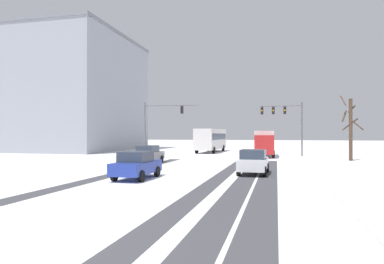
# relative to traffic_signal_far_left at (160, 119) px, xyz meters

# --- Properties ---
(ground_plane) EXTENTS (300.00, 300.00, 0.00)m
(ground_plane) POSITION_rel_traffic_signal_far_left_xyz_m (7.43, -32.44, -4.47)
(ground_plane) COLOR white
(wheel_track_left_lane) EXTENTS (1.06, 28.94, 0.01)m
(wheel_track_left_lane) POSITION_rel_traffic_signal_far_left_xyz_m (11.99, -19.28, -4.46)
(wheel_track_left_lane) COLOR #424247
(wheel_track_left_lane) RESTS_ON ground
(wheel_track_right_lane) EXTENTS (0.98, 28.94, 0.01)m
(wheel_track_right_lane) POSITION_rel_traffic_signal_far_left_xyz_m (10.40, -19.28, -4.46)
(wheel_track_right_lane) COLOR #424247
(wheel_track_right_lane) RESTS_ON ground
(wheel_track_center) EXTENTS (1.12, 28.94, 0.01)m
(wheel_track_center) POSITION_rel_traffic_signal_far_left_xyz_m (13.23, -19.28, -4.46)
(wheel_track_center) COLOR #424247
(wheel_track_center) RESTS_ON ground
(wheel_track_oncoming) EXTENTS (1.10, 28.94, 0.01)m
(wheel_track_oncoming) POSITION_rel_traffic_signal_far_left_xyz_m (3.44, -19.28, -4.46)
(wheel_track_oncoming) COLOR #424247
(wheel_track_oncoming) RESTS_ON ground
(sidewalk_kerb_right) EXTENTS (4.00, 28.94, 0.12)m
(sidewalk_kerb_right) POSITION_rel_traffic_signal_far_left_xyz_m (18.13, -20.60, -4.41)
(sidewalk_kerb_right) COLOR white
(sidewalk_kerb_right) RESTS_ON ground
(traffic_signal_far_left) EXTENTS (6.68, 0.64, 6.50)m
(traffic_signal_far_left) POSITION_rel_traffic_signal_far_left_xyz_m (0.00, 0.00, 0.00)
(traffic_signal_far_left) COLOR #56565B
(traffic_signal_far_left) RESTS_ON ground
(traffic_signal_far_right) EXTENTS (5.07, 0.55, 6.50)m
(traffic_signal_far_right) POSITION_rel_traffic_signal_far_left_xyz_m (14.73, 3.96, 0.29)
(traffic_signal_far_right) COLOR #56565B
(traffic_signal_far_right) RESTS_ON ground
(car_grey_lead) EXTENTS (1.89, 4.13, 1.62)m
(car_grey_lead) POSITION_rel_traffic_signal_far_left_xyz_m (2.43, -10.32, -3.65)
(car_grey_lead) COLOR slate
(car_grey_lead) RESTS_ON ground
(car_white_second) EXTENTS (1.95, 4.16, 1.62)m
(car_white_second) POSITION_rel_traffic_signal_far_left_xyz_m (12.26, -16.75, -3.65)
(car_white_second) COLOR silver
(car_white_second) RESTS_ON ground
(car_blue_third) EXTENTS (1.87, 4.12, 1.62)m
(car_blue_third) POSITION_rel_traffic_signal_far_left_xyz_m (5.72, -20.84, -3.65)
(car_blue_third) COLOR #233899
(car_blue_third) RESTS_ON ground
(bus_oncoming) EXTENTS (2.94, 11.08, 3.38)m
(bus_oncoming) POSITION_rel_traffic_signal_far_left_xyz_m (4.39, 10.43, -2.47)
(bus_oncoming) COLOR silver
(bus_oncoming) RESTS_ON ground
(box_truck_delivery) EXTENTS (2.52, 7.48, 3.02)m
(box_truck_delivery) POSITION_rel_traffic_signal_far_left_xyz_m (12.31, 2.02, -2.83)
(box_truck_delivery) COLOR red
(box_truck_delivery) RESTS_ON ground
(bare_tree_sidewalk_far) EXTENTS (2.08, 2.07, 6.55)m
(bare_tree_sidewalk_far) POSITION_rel_traffic_signal_far_left_xyz_m (20.86, -2.79, -1.14)
(bare_tree_sidewalk_far) COLOR #4C3828
(bare_tree_sidewalk_far) RESTS_ON ground
(office_building_far_left_block) EXTENTS (28.78, 22.28, 18.65)m
(office_building_far_left_block) POSITION_rel_traffic_signal_far_left_xyz_m (-24.34, 11.47, 4.87)
(office_building_far_left_block) COLOR #9399A3
(office_building_far_left_block) RESTS_ON ground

